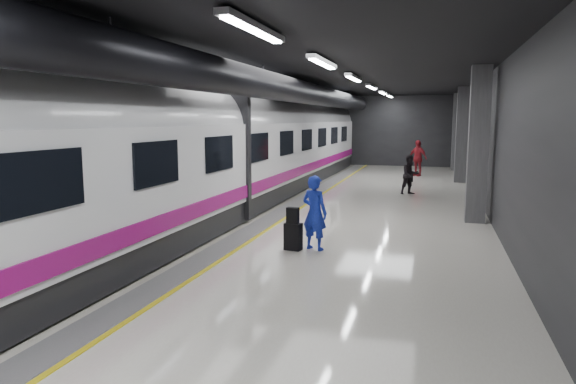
% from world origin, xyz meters
% --- Properties ---
extents(ground, '(40.00, 40.00, 0.00)m').
position_xyz_m(ground, '(0.00, 0.00, 0.00)').
color(ground, silver).
rests_on(ground, ground).
extents(platform_hall, '(10.02, 40.02, 4.51)m').
position_xyz_m(platform_hall, '(-0.29, 0.96, 3.54)').
color(platform_hall, black).
rests_on(platform_hall, ground).
extents(train, '(3.05, 38.00, 4.05)m').
position_xyz_m(train, '(-3.25, -0.00, 2.07)').
color(train, black).
rests_on(train, ground).
extents(traveler_main, '(0.73, 0.60, 1.73)m').
position_xyz_m(traveler_main, '(0.76, -2.48, 0.86)').
color(traveler_main, '#1C2DD3').
rests_on(traveler_main, ground).
extents(suitcase_main, '(0.42, 0.30, 0.63)m').
position_xyz_m(suitcase_main, '(0.30, -2.65, 0.31)').
color(suitcase_main, black).
rests_on(suitcase_main, ground).
extents(shoulder_bag, '(0.29, 0.18, 0.37)m').
position_xyz_m(shoulder_bag, '(0.30, -2.68, 0.81)').
color(shoulder_bag, black).
rests_on(shoulder_bag, suitcase_main).
extents(traveler_far_a, '(0.97, 0.93, 1.57)m').
position_xyz_m(traveler_far_a, '(2.44, 7.15, 0.79)').
color(traveler_far_a, black).
rests_on(traveler_far_a, ground).
extents(traveler_far_b, '(1.18, 0.99, 1.90)m').
position_xyz_m(traveler_far_b, '(2.47, 14.24, 0.95)').
color(traveler_far_b, maroon).
rests_on(traveler_far_b, ground).
extents(suitcase_far, '(0.42, 0.36, 0.52)m').
position_xyz_m(suitcase_far, '(2.18, 11.42, 0.26)').
color(suitcase_far, black).
rests_on(suitcase_far, ground).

